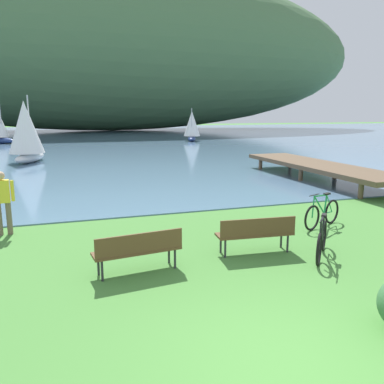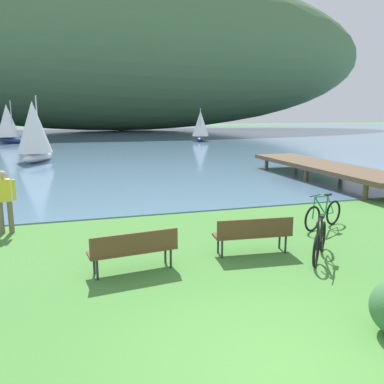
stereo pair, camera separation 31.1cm
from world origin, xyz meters
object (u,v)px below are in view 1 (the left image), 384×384
Objects in this scene: bicycle_leaning_near_bench at (322,240)px; park_bench_near_camera at (256,232)px; park_bench_further_along at (138,248)px; sailboat_toward_hillside at (192,126)px; sailboat_far_off at (26,131)px; person_at_shoreline at (2,199)px; bicycle_beside_path at (322,213)px.

park_bench_near_camera is at bearing 152.07° from bicycle_leaning_near_bench.
park_bench_further_along is 37.10m from sailboat_toward_hillside.
sailboat_toward_hillside is 0.85× the size of sailboat_far_off.
park_bench_further_along is at bearing -174.41° from park_bench_near_camera.
sailboat_toward_hillside is (9.87, 34.58, 1.21)m from park_bench_near_camera.
person_at_shoreline reaches higher than bicycle_leaning_near_bench.
park_bench_near_camera is 0.51× the size of sailboat_toward_hillside.
sailboat_far_off reaches higher than bicycle_leaning_near_bench.
bicycle_leaning_near_bench is at bearing -27.93° from park_bench_near_camera.
sailboat_far_off reaches higher than park_bench_near_camera.
sailboat_toward_hillside reaches higher than park_bench_further_along.
bicycle_beside_path is 33.99m from sailboat_toward_hillside.
bicycle_beside_path reaches higher than park_bench_further_along.
person_at_shoreline is (-2.90, 3.68, 0.46)m from park_bench_further_along.
person_at_shoreline reaches higher than park_bench_near_camera.
person_at_shoreline is at bearing -116.51° from sailboat_toward_hillside.
bicycle_leaning_near_bench is 0.83× the size of bicycle_beside_path.
bicycle_leaning_near_bench is 0.38× the size of sailboat_toward_hillside.
bicycle_beside_path is (5.58, 1.64, -0.12)m from park_bench_further_along.
park_bench_near_camera is 1.11× the size of bicycle_beside_path.
bicycle_beside_path is at bearing 25.97° from park_bench_near_camera.
park_bench_further_along is at bearing -51.73° from person_at_shoreline.
sailboat_toward_hillside is (15.55, 31.18, 0.75)m from person_at_shoreline.
sailboat_toward_hillside reaches higher than bicycle_beside_path.
bicycle_leaning_near_bench is at bearing -5.78° from park_bench_further_along.
bicycle_leaning_near_bench reaches higher than park_bench_near_camera.
bicycle_beside_path is (1.51, 2.05, 0.00)m from bicycle_leaning_near_bench.
sailboat_toward_hillside reaches higher than bicycle_leaning_near_bench.
bicycle_beside_path is at bearing -102.01° from sailboat_toward_hillside.
park_bench_near_camera is 3.12m from bicycle_beside_path.
park_bench_further_along is 1.08× the size of person_at_shoreline.
bicycle_beside_path is 8.75m from person_at_shoreline.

